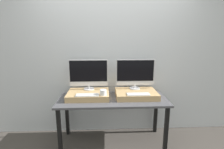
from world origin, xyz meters
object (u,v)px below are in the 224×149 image
(monitor_right, at_px, (135,73))
(monitor_left, at_px, (89,74))
(mug, at_px, (103,92))
(keyboard_right, at_px, (138,94))
(keyboard_left, at_px, (87,95))

(monitor_right, bearing_deg, monitor_left, 180.00)
(monitor_left, height_order, mug, monitor_left)
(keyboard_right, bearing_deg, mug, 180.00)
(monitor_left, relative_size, monitor_right, 1.00)
(keyboard_left, bearing_deg, mug, 0.00)
(keyboard_left, xyz_separation_m, mug, (0.23, 0.00, 0.03))
(monitor_left, height_order, keyboard_left, monitor_left)
(monitor_left, relative_size, mug, 6.45)
(monitor_left, relative_size, keyboard_right, 1.82)
(mug, bearing_deg, keyboard_right, -0.00)
(monitor_left, xyz_separation_m, monitor_right, (0.73, 0.00, 0.00))
(keyboard_left, bearing_deg, monitor_right, 21.67)
(monitor_left, distance_m, mug, 0.42)
(keyboard_left, xyz_separation_m, monitor_right, (0.73, 0.29, 0.24))
(mug, xyz_separation_m, keyboard_right, (0.50, -0.00, -0.03))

